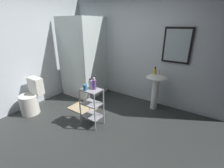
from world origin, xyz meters
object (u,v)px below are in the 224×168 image
Objects in this scene: conditioner_bottle_purple at (94,84)px; rinse_cup at (85,87)px; hand_soap_bottle at (155,71)px; bath_mat at (82,108)px; shower_stall at (85,78)px; pedestal_sink at (156,85)px; lotion_bottle_white at (90,84)px; storage_cart at (92,104)px; toilet at (31,99)px.

conditioner_bottle_purple reaches higher than rinse_cup.
hand_soap_bottle is 0.27× the size of bath_mat.
shower_stall is 19.18× the size of rinse_cup.
pedestal_sink is 1.49m from lotion_bottle_white.
hand_soap_bottle is 1.42m from conditioner_bottle_purple.
rinse_cup is (-0.01, -0.13, -0.03)m from lotion_bottle_white.
pedestal_sink is at bearing -30.98° from hand_soap_bottle.
shower_stall is at bearing -169.60° from hand_soap_bottle.
shower_stall reaches higher than bath_mat.
lotion_bottle_white is at bearing 84.92° from rinse_cup.
bath_mat is at bearing -53.38° from shower_stall.
shower_stall is 3.33× the size of bath_mat.
lotion_bottle_white is at bearing 136.76° from storage_cart.
hand_soap_bottle is (-0.06, 0.04, 0.30)m from pedestal_sink.
storage_cart reaches higher than bath_mat.
lotion_bottle_white is (1.33, 0.45, 0.50)m from toilet.
conditioner_bottle_purple is at bearing -39.66° from shower_stall.
bath_mat is at bearing 152.20° from storage_cart.
conditioner_bottle_purple is 1.07m from bath_mat.
shower_stall reaches higher than conditioner_bottle_purple.
storage_cart is at bearing -121.66° from pedestal_sink.
pedestal_sink is at bearing 37.76° from toilet.
shower_stall is at bearing -171.08° from pedestal_sink.
bath_mat is at bearing 41.91° from toilet.
conditioner_bottle_purple is (1.42, 0.45, 0.52)m from toilet.
conditioner_bottle_purple is at bearing -1.30° from lotion_bottle_white.
hand_soap_bottle is (0.71, 1.30, 0.44)m from storage_cart.
shower_stall is 1.86m from hand_soap_bottle.
shower_stall is 10.98× the size of lotion_bottle_white.
toilet is at bearing -142.24° from pedestal_sink.
hand_soap_bottle reaches higher than lotion_bottle_white.
hand_soap_bottle reaches higher than bath_mat.
rinse_cup is 0.17× the size of bath_mat.
rinse_cup is at bearing -121.88° from pedestal_sink.
toilet is at bearing -162.36° from conditioner_bottle_purple.
lotion_bottle_white is at bearing -26.14° from bath_mat.
conditioner_bottle_purple is 0.09m from lotion_bottle_white.
shower_stall reaches higher than hand_soap_bottle.
conditioner_bottle_purple is 1.19× the size of lotion_bottle_white.
conditioner_bottle_purple is 0.36× the size of bath_mat.
hand_soap_bottle is 1.57× the size of rinse_cup.
conditioner_bottle_purple reaches higher than lotion_bottle_white.
storage_cart is 4.52× the size of hand_soap_bottle.
lotion_bottle_white is 1.00m from bath_mat.
pedestal_sink is at bearing 8.92° from shower_stall.
lotion_bottle_white is 1.75× the size of rinse_cup.
toilet is 1.58m from conditioner_bottle_purple.
storage_cart is 1.23× the size of bath_mat.
conditioner_bottle_purple is (0.04, 0.04, 0.40)m from storage_cart.
bath_mat is (0.49, -0.66, -0.45)m from shower_stall.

